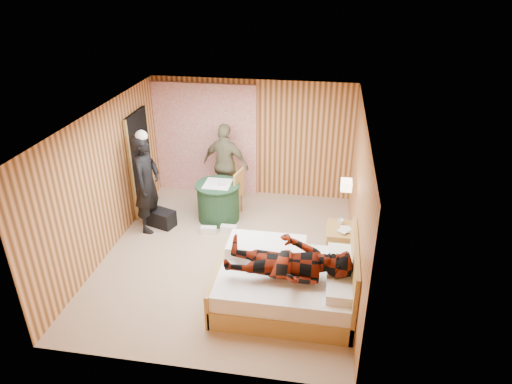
% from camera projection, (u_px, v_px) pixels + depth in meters
% --- Properties ---
extents(floor, '(4.20, 5.00, 0.01)m').
position_uv_depth(floor, '(228.00, 255.00, 7.95)').
color(floor, tan).
rests_on(floor, ground).
extents(ceiling, '(4.20, 5.00, 0.01)m').
position_uv_depth(ceiling, '(224.00, 117.00, 6.83)').
color(ceiling, silver).
rests_on(ceiling, wall_back).
extents(wall_back, '(4.20, 0.02, 2.50)m').
position_uv_depth(wall_back, '(252.00, 139.00, 9.59)').
color(wall_back, '#E79958').
rests_on(wall_back, floor).
extents(wall_left, '(0.02, 5.00, 2.50)m').
position_uv_depth(wall_left, '(105.00, 182.00, 7.69)').
color(wall_left, '#E79958').
rests_on(wall_left, floor).
extents(wall_right, '(0.02, 5.00, 2.50)m').
position_uv_depth(wall_right, '(358.00, 201.00, 7.08)').
color(wall_right, '#E79958').
rests_on(wall_right, floor).
extents(curtain, '(2.20, 0.08, 2.40)m').
position_uv_depth(curtain, '(206.00, 139.00, 9.70)').
color(curtain, beige).
rests_on(curtain, floor).
extents(doorway, '(0.06, 0.90, 2.05)m').
position_uv_depth(doorway, '(141.00, 163.00, 9.02)').
color(doorway, black).
rests_on(doorway, floor).
extents(wall_lamp, '(0.26, 0.24, 0.16)m').
position_uv_depth(wall_lamp, '(347.00, 185.00, 7.48)').
color(wall_lamp, gold).
rests_on(wall_lamp, wall_right).
extents(bed, '(2.02, 1.59, 1.10)m').
position_uv_depth(bed, '(287.00, 283.00, 6.77)').
color(bed, tan).
rests_on(bed, floor).
extents(nightstand, '(0.46, 0.62, 0.60)m').
position_uv_depth(nightstand, '(339.00, 243.00, 7.74)').
color(nightstand, tan).
rests_on(nightstand, floor).
extents(round_table, '(0.87, 0.87, 0.77)m').
position_uv_depth(round_table, '(218.00, 201.00, 8.92)').
color(round_table, '#204624').
rests_on(round_table, floor).
extents(chair_far, '(0.45, 0.45, 0.93)m').
position_uv_depth(chair_far, '(226.00, 179.00, 9.46)').
color(chair_far, tan).
rests_on(chair_far, floor).
extents(chair_near, '(0.53, 0.53, 0.98)m').
position_uv_depth(chair_near, '(234.00, 189.00, 8.98)').
color(chair_near, tan).
rests_on(chair_near, floor).
extents(duffel_bag, '(0.63, 0.47, 0.32)m').
position_uv_depth(duffel_bag, '(160.00, 218.00, 8.80)').
color(duffel_bag, black).
rests_on(duffel_bag, floor).
extents(sneaker_left, '(0.30, 0.13, 0.13)m').
position_uv_depth(sneaker_left, '(229.00, 229.00, 8.61)').
color(sneaker_left, white).
rests_on(sneaker_left, floor).
extents(sneaker_right, '(0.30, 0.14, 0.13)m').
position_uv_depth(sneaker_right, '(209.00, 230.00, 8.58)').
color(sneaker_right, white).
rests_on(sneaker_right, floor).
extents(woman_standing, '(0.49, 0.71, 1.89)m').
position_uv_depth(woman_standing, '(147.00, 183.00, 8.35)').
color(woman_standing, black).
rests_on(woman_standing, floor).
extents(man_at_table, '(1.08, 0.66, 1.72)m').
position_uv_depth(man_at_table, '(226.00, 164.00, 9.35)').
color(man_at_table, '#716A4B').
rests_on(man_at_table, floor).
extents(man_on_bed, '(0.86, 0.67, 1.77)m').
position_uv_depth(man_on_bed, '(289.00, 255.00, 6.26)').
color(man_on_bed, '#681909').
rests_on(man_on_bed, bed).
extents(book_lower, '(0.18, 0.23, 0.02)m').
position_uv_depth(book_lower, '(340.00, 229.00, 7.56)').
color(book_lower, white).
rests_on(book_lower, nightstand).
extents(book_upper, '(0.27, 0.28, 0.02)m').
position_uv_depth(book_upper, '(340.00, 228.00, 7.56)').
color(book_upper, white).
rests_on(book_upper, nightstand).
extents(cup_nightstand, '(0.12, 0.12, 0.09)m').
position_uv_depth(cup_nightstand, '(341.00, 222.00, 7.71)').
color(cup_nightstand, white).
rests_on(cup_nightstand, nightstand).
extents(cup_table, '(0.14, 0.14, 0.10)m').
position_uv_depth(cup_table, '(222.00, 183.00, 8.67)').
color(cup_table, white).
rests_on(cup_table, round_table).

